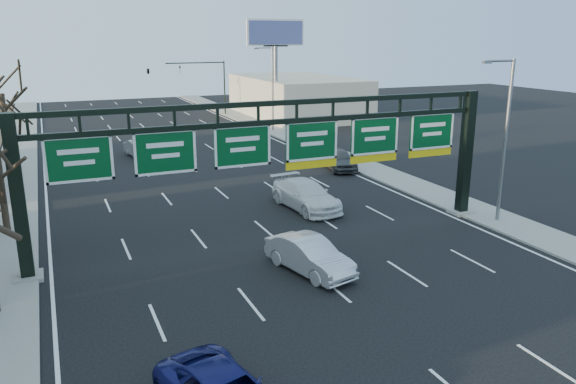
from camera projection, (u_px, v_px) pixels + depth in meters
name	position (u px, v px, depth m)	size (l,w,h in m)	color
ground	(357.00, 308.00, 21.68)	(160.00, 160.00, 0.00)	black
sidewalk_left	(11.00, 206.00, 34.43)	(3.00, 120.00, 0.12)	gray
sidewalk_right	(370.00, 168.00, 44.24)	(3.00, 120.00, 0.12)	gray
lane_markings	(213.00, 186.00, 39.35)	(21.60, 120.00, 0.01)	white
sign_gantry	(281.00, 152.00, 27.57)	(24.60, 1.20, 7.20)	black
building_right_distant	(297.00, 97.00, 72.85)	(12.00, 20.00, 5.00)	beige
streetlight_near	(504.00, 133.00, 30.39)	(2.15, 0.22, 9.00)	slate
streetlight_far	(271.00, 84.00, 60.43)	(2.15, 0.22, 9.00)	slate
billboard_right	(276.00, 45.00, 64.73)	(7.00, 0.50, 12.00)	slate
traffic_signal_mast	(178.00, 74.00, 70.98)	(10.16, 0.54, 7.00)	black
car_silver_sedan	(309.00, 255.00, 24.84)	(1.64, 4.70, 1.55)	silver
car_white_wagon	(306.00, 195.00, 34.01)	(2.35, 5.78, 1.68)	white
car_grey_far	(339.00, 159.00, 44.03)	(1.94, 4.83, 1.65)	#414446
car_silver_distant	(140.00, 149.00, 48.44)	(1.53, 4.38, 1.44)	#A2A3A7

